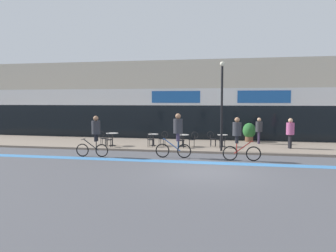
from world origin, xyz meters
The scene contains 23 objects.
ground_plane centered at (0.00, 0.00, 0.00)m, with size 120.00×120.00×0.00m, color #4C4C51.
sidewalk_slab centered at (0.00, 7.25, 0.06)m, with size 40.00×5.50×0.12m, color gray.
storefront_facade centered at (0.00, 11.97, 2.86)m, with size 40.00×4.06×5.74m.
bike_lane_stripe centered at (0.00, 1.85, 0.00)m, with size 36.00×0.70×0.01m, color #3D7AB7.
bistro_table_0 centered at (-6.18, 5.63, 0.68)m, with size 0.74×0.74×0.77m.
bistro_table_1 centered at (-3.75, 6.15, 0.63)m, with size 0.62×0.62×0.72m.
bistro_table_2 centered at (-1.93, 6.11, 0.64)m, with size 0.75×0.75×0.72m.
bistro_table_3 centered at (0.40, 6.54, 0.62)m, with size 0.61×0.61×0.72m.
cafe_chair_0_near centered at (-6.17, 5.00, 0.64)m, with size 0.42×0.58×0.90m.
cafe_chair_0_side centered at (-6.80, 5.63, 0.64)m, with size 0.58×0.42×0.90m.
cafe_chair_1_near centered at (-3.75, 5.52, 0.64)m, with size 0.44×0.59×0.90m.
cafe_chair_1_side centered at (-3.12, 6.14, 0.64)m, with size 0.60×0.45×0.90m.
cafe_chair_2_near centered at (-1.93, 5.48, 0.64)m, with size 0.43×0.59×0.90m.
cafe_chair_2_side centered at (-1.31, 6.12, 0.64)m, with size 0.59×0.44×0.90m.
cafe_chair_3_near centered at (0.41, 5.91, 0.64)m, with size 0.42×0.58×0.90m.
cafe_chair_3_side centered at (-0.22, 6.54, 0.64)m, with size 0.58×0.41×0.90m.
planter_pot centered at (2.08, 9.37, 0.79)m, with size 0.86×0.86×1.25m.
lamp_post centered at (0.39, 4.84, 2.93)m, with size 0.26×0.26×4.82m.
cyclist_0 centered at (1.26, 2.65, 1.16)m, with size 1.79×0.51×2.07m.
cyclist_1 centered at (-1.73, 2.88, 1.30)m, with size 1.80×0.52×2.22m.
cyclist_2 centered at (-5.85, 2.38, 1.22)m, with size 1.69×0.52×2.09m.
pedestrian_near_end centered at (2.63, 8.36, 1.10)m, with size 0.46×0.46×1.66m.
pedestrian_far_end centered at (4.22, 6.56, 1.15)m, with size 0.51×0.51×1.73m.
Camera 1 is at (0.96, -13.07, 2.84)m, focal length 35.00 mm.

